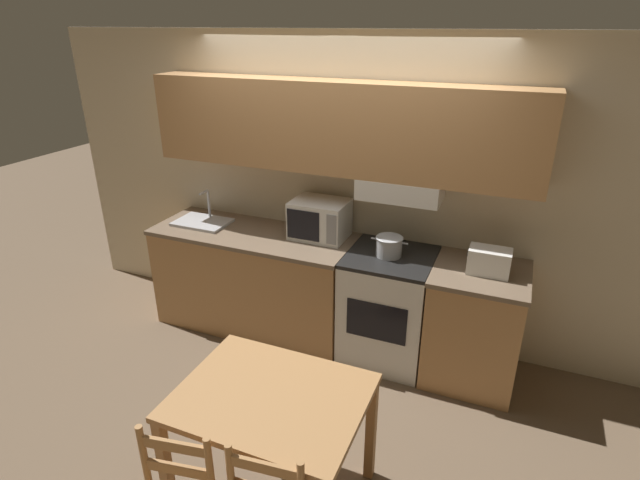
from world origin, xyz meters
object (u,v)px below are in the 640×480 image
microwave (320,219)px  sink_basin (202,221)px  dining_table (272,410)px  cooking_pot (389,246)px  toaster (489,261)px  stove_range (388,306)px

microwave → sink_basin: (-1.09, -0.13, -0.14)m
sink_basin → dining_table: size_ratio=0.47×
cooking_pot → dining_table: 1.64m
cooking_pot → toaster: 0.74m
microwave → dining_table: (0.43, -1.72, -0.43)m
stove_range → toaster: 0.92m
sink_basin → dining_table: 2.23m
stove_range → toaster: (0.73, -0.02, 0.56)m
microwave → dining_table: 1.83m
stove_range → cooking_pot: bearing=-142.8°
stove_range → toaster: size_ratio=3.04×
microwave → dining_table: size_ratio=0.45×
cooking_pot → sink_basin: sink_basin is taller
stove_range → sink_basin: bearing=-179.9°
toaster → sink_basin: sink_basin is taller
sink_basin → stove_range: bearing=0.1°
cooking_pot → microwave: (-0.64, 0.13, 0.08)m
stove_range → sink_basin: size_ratio=1.94×
cooking_pot → microwave: microwave is taller
microwave → stove_range: bearing=-10.5°
cooking_pot → dining_table: cooking_pot is taller
sink_basin → dining_table: (1.53, -1.60, -0.29)m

